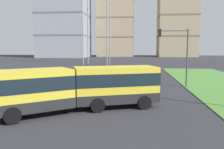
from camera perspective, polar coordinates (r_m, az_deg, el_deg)
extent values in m
cube|color=yellow|center=(17.65, 0.88, -2.29)|extent=(6.49, 4.41, 2.55)
cube|color=#262628|center=(17.81, 0.87, -5.23)|extent=(6.52, 4.43, 0.70)
cube|color=#19232D|center=(17.59, 0.88, -0.92)|extent=(6.54, 4.46, 0.90)
cube|color=yellow|center=(16.22, -19.07, -3.43)|extent=(5.66, 5.13, 2.55)
cube|color=#262628|center=(16.40, -18.94, -6.62)|extent=(5.68, 5.16, 0.70)
cube|color=#19232D|center=(16.16, -19.12, -1.95)|extent=(5.71, 5.19, 0.90)
cylinder|color=#383838|center=(17.12, -8.87, -2.64)|extent=(2.40, 2.40, 2.45)
cylinder|color=black|center=(19.57, 5.03, -5.08)|extent=(1.04, 0.61, 1.00)
cylinder|color=black|center=(17.28, 7.77, -6.68)|extent=(1.04, 0.61, 1.00)
cylinder|color=black|center=(18.74, -4.88, -5.60)|extent=(1.04, 0.61, 1.00)
cylinder|color=black|center=(16.34, -3.45, -7.40)|extent=(1.04, 0.61, 1.00)
cylinder|color=black|center=(17.47, -24.00, -7.05)|extent=(0.97, 0.83, 1.00)
cylinder|color=black|center=(15.06, -22.76, -9.12)|extent=(0.97, 0.83, 1.00)
sphere|color=#F9EFC6|center=(19.62, 8.75, -4.21)|extent=(0.24, 0.24, 0.24)
sphere|color=#F9EFC6|center=(18.01, 10.99, -5.22)|extent=(0.24, 0.24, 0.24)
cube|color=silver|center=(31.10, -9.68, -0.67)|extent=(4.53, 2.16, 0.80)
cube|color=black|center=(31.05, -9.97, 0.61)|extent=(2.51, 1.87, 0.60)
cylinder|color=black|center=(31.77, -6.71, -0.94)|extent=(0.66, 0.27, 0.64)
cylinder|color=black|center=(30.00, -7.17, -1.39)|extent=(0.66, 0.27, 0.64)
cylinder|color=black|center=(32.32, -11.98, -0.91)|extent=(0.66, 0.27, 0.64)
cylinder|color=black|center=(30.58, -12.74, -1.35)|extent=(0.66, 0.27, 0.64)
cylinder|color=#474C51|center=(27.52, 17.54, 3.70)|extent=(0.16, 0.16, 6.43)
cylinder|color=#474C51|center=(27.27, 14.30, 10.13)|extent=(3.32, 0.10, 0.10)
cube|color=black|center=(27.10, 11.40, 9.80)|extent=(0.28, 0.28, 0.80)
sphere|color=red|center=(27.11, 11.41, 10.33)|extent=(0.16, 0.16, 0.16)
sphere|color=yellow|center=(27.09, 11.40, 9.78)|extent=(0.16, 0.16, 0.16)
sphere|color=green|center=(27.08, 11.39, 9.23)|extent=(0.16, 0.16, 0.16)
cube|color=gray|center=(110.35, -11.30, 9.05)|extent=(20.78, 19.55, 0.70)
cube|color=gray|center=(111.15, -11.41, 13.77)|extent=(20.78, 19.55, 0.70)
cube|color=tan|center=(119.48, 0.97, 15.15)|extent=(17.00, 14.95, 44.63)
cube|color=#85765B|center=(118.23, 0.96, 8.89)|extent=(17.20, 15.15, 0.70)
cube|color=#85765B|center=(118.93, 0.96, 13.19)|extent=(17.20, 15.15, 0.70)
cube|color=#85765B|center=(120.29, 0.97, 17.42)|extent=(17.20, 15.15, 0.70)
cube|color=tan|center=(120.31, 15.38, 15.29)|extent=(17.35, 16.68, 46.40)
cube|color=#85765B|center=(118.95, 15.18, 8.82)|extent=(17.55, 16.88, 0.70)
cube|color=#85765B|center=(119.71, 15.32, 13.26)|extent=(17.55, 16.88, 0.70)
cylinder|color=gray|center=(65.60, -0.56, 15.62)|extent=(0.24, 0.24, 29.56)
cylinder|color=gray|center=(66.53, -5.89, 15.45)|extent=(0.24, 0.24, 29.56)
cylinder|color=gray|center=(59.73, -1.23, 16.52)|extent=(0.24, 0.24, 29.56)
cylinder|color=gray|center=(60.74, -7.09, 16.30)|extent=(0.24, 0.24, 29.56)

